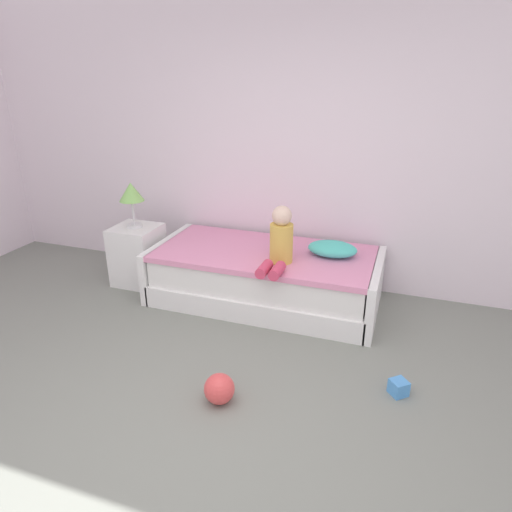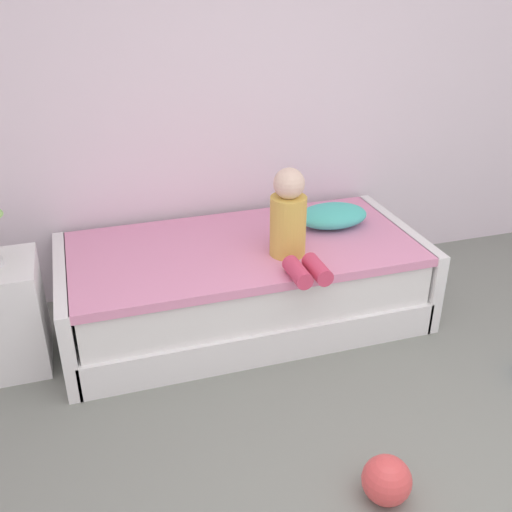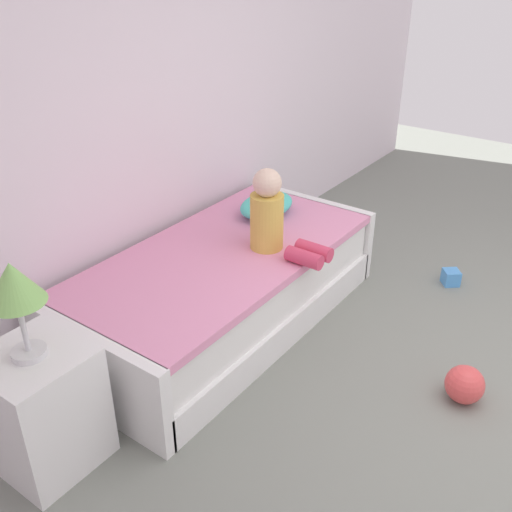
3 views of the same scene
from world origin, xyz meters
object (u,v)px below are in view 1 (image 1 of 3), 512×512
pillow (332,249)px  nightstand (138,255)px  table_lamp (131,194)px  toy_block (399,387)px  bed (265,276)px  child_figure (280,241)px  toy_ball (219,389)px

pillow → nightstand: bearing=-175.8°
nightstand → table_lamp: (0.00, 0.00, 0.64)m
nightstand → toy_block: bearing=-20.2°
bed → table_lamp: 1.52m
child_figure → toy_ball: child_figure is taller
table_lamp → pillow: table_lamp is taller
pillow → toy_ball: 1.70m
bed → table_lamp: size_ratio=4.69×
table_lamp → child_figure: size_ratio=0.88×
nightstand → pillow: pillow is taller
bed → pillow: size_ratio=4.80×
nightstand → toy_block: (2.64, -0.97, -0.25)m
table_lamp → toy_ball: bearing=-43.4°
toy_ball → toy_block: 1.21m
child_figure → toy_ball: (-0.04, -1.25, -0.60)m
table_lamp → pillow: 1.99m
bed → nightstand: bearing=-178.2°
bed → toy_block: bed is taller
nightstand → toy_ball: size_ratio=2.93×
bed → table_lamp: (-1.35, -0.04, 0.69)m
nightstand → toy_ball: (1.52, -1.43, -0.20)m
bed → toy_ball: bearing=-83.5°
pillow → bed: bearing=-170.6°
pillow → toy_ball: pillow is taller
child_figure → pillow: size_ratio=1.16×
table_lamp → child_figure: bearing=-6.8°
bed → child_figure: size_ratio=4.14×
toy_ball → nightstand: bearing=136.6°
toy_ball → child_figure: bearing=88.3°
table_lamp → toy_block: (2.64, -0.97, -0.88)m
nightstand → child_figure: size_ratio=1.18×
pillow → toy_block: bearing=-58.4°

